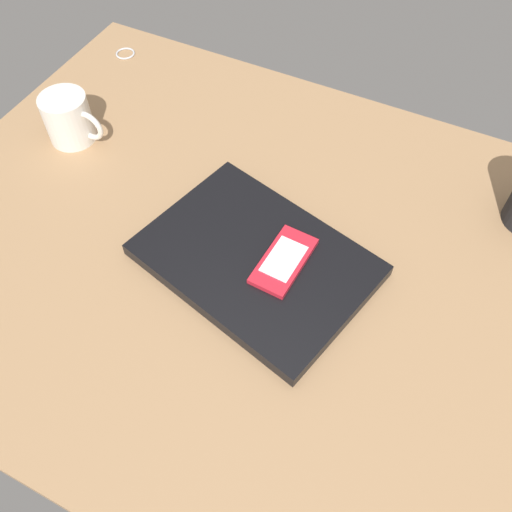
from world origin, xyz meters
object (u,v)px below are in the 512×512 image
Objects in this scene: key_ring at (125,54)px; laptop_closed at (256,260)px; cell_phone_on_laptop at (284,261)px; coffee_mug at (69,119)px.

laptop_closed is at bearing -36.58° from key_ring.
laptop_closed reaches higher than key_ring.
key_ring is (-45.27, 33.60, -0.85)cm from laptop_closed.
cell_phone_on_laptop is 3.02× the size of key_ring.
cell_phone_on_laptop is 1.04× the size of coffee_mug.
coffee_mug reaches higher than cell_phone_on_laptop.
laptop_closed is 8.38× the size of key_ring.
coffee_mug is at bearing -179.75° from laptop_closed.
laptop_closed is 2.89× the size of coffee_mug.
laptop_closed is at bearing -170.21° from cell_phone_on_laptop.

